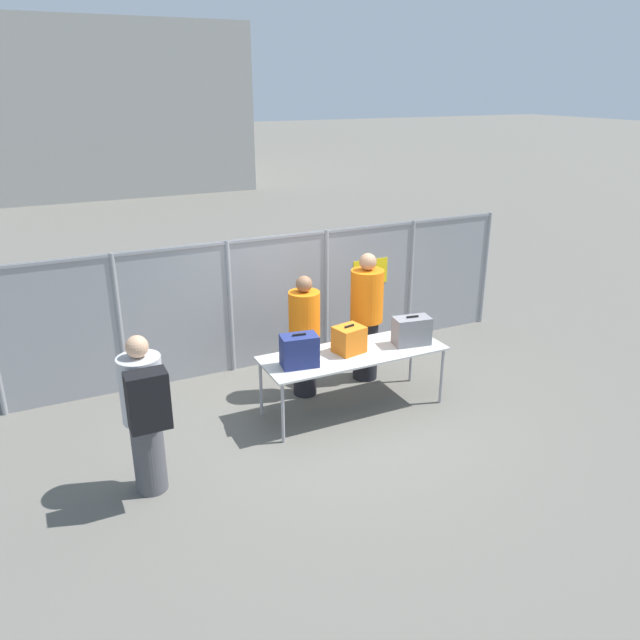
# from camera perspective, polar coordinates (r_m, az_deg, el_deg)

# --- Properties ---
(ground_plane) EXTENTS (120.00, 120.00, 0.00)m
(ground_plane) POSITION_cam_1_polar(r_m,az_deg,el_deg) (8.05, 1.38, -8.46)
(ground_plane) COLOR #605E56
(fence_section) EXTENTS (7.65, 0.07, 1.93)m
(fence_section) POSITION_cam_1_polar(r_m,az_deg,el_deg) (9.14, -3.63, 2.14)
(fence_section) COLOR gray
(fence_section) RESTS_ON ground_plane
(inspection_table) EXTENTS (2.35, 0.83, 0.79)m
(inspection_table) POSITION_cam_1_polar(r_m,az_deg,el_deg) (7.82, 3.09, -3.29)
(inspection_table) COLOR #B2B2AD
(inspection_table) RESTS_ON ground_plane
(suitcase_navy) EXTENTS (0.46, 0.32, 0.41)m
(suitcase_navy) POSITION_cam_1_polar(r_m,az_deg,el_deg) (7.35, -1.90, -2.83)
(suitcase_navy) COLOR navy
(suitcase_navy) RESTS_ON inspection_table
(suitcase_orange) EXTENTS (0.40, 0.36, 0.36)m
(suitcase_orange) POSITION_cam_1_polar(r_m,az_deg,el_deg) (7.74, 2.68, -1.79)
(suitcase_orange) COLOR orange
(suitcase_orange) RESTS_ON inspection_table
(suitcase_grey) EXTENTS (0.50, 0.32, 0.39)m
(suitcase_grey) POSITION_cam_1_polar(r_m,az_deg,el_deg) (8.05, 8.38, -0.98)
(suitcase_grey) COLOR slate
(suitcase_grey) RESTS_ON inspection_table
(traveler_hooded) EXTENTS (0.42, 0.66, 1.71)m
(traveler_hooded) POSITION_cam_1_polar(r_m,az_deg,el_deg) (6.39, -15.71, -8.01)
(traveler_hooded) COLOR #4C4C51
(traveler_hooded) RESTS_ON ground_plane
(security_worker_near) EXTENTS (0.41, 0.41, 1.66)m
(security_worker_near) POSITION_cam_1_polar(r_m,az_deg,el_deg) (8.16, -1.43, -1.34)
(security_worker_near) COLOR black
(security_worker_near) RESTS_ON ground_plane
(security_worker_far) EXTENTS (0.45, 0.45, 1.82)m
(security_worker_far) POSITION_cam_1_polar(r_m,az_deg,el_deg) (8.61, 4.26, 0.42)
(security_worker_far) COLOR black
(security_worker_far) RESTS_ON ground_plane
(utility_trailer) EXTENTS (4.47, 2.27, 0.63)m
(utility_trailer) POSITION_cam_1_polar(r_m,az_deg,el_deg) (12.44, 0.14, 4.27)
(utility_trailer) COLOR silver
(utility_trailer) RESTS_ON ground_plane
(distant_hangar) EXTENTS (10.03, 10.44, 6.03)m
(distant_hangar) POSITION_cam_1_polar(r_m,az_deg,el_deg) (28.83, -19.83, 17.90)
(distant_hangar) COLOR #999993
(distant_hangar) RESTS_ON ground_plane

